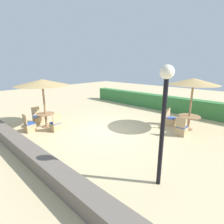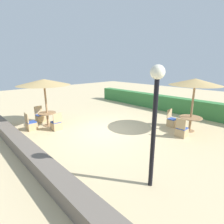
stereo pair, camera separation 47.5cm
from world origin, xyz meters
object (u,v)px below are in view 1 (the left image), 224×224
at_px(parasol_front_left, 42,83).
at_px(round_table_front_left, 46,117).
at_px(patio_chair_front_left_east, 56,126).
at_px(parasol_back_right, 194,82).
at_px(lamp_post, 164,104).
at_px(patio_chair_front_left_south, 30,127).
at_px(round_table_back_right, 189,119).
at_px(patio_chair_back_right_south, 181,130).
at_px(patio_chair_front_left_west, 38,119).
at_px(patio_chair_back_right_west, 171,121).

distance_m(parasol_front_left, round_table_front_left, 1.85).
height_order(patio_chair_front_left_east, parasol_back_right, parasol_back_right).
xyz_separation_m(lamp_post, round_table_front_left, (-6.87, 0.10, -1.79)).
distance_m(patio_chair_front_left_south, round_table_back_right, 8.22).
relative_size(round_table_front_left, patio_chair_back_right_south, 1.02).
height_order(parasol_front_left, patio_chair_back_right_south, parasol_front_left).
xyz_separation_m(patio_chair_front_left_south, parasol_back_right, (5.80, 5.82, 2.24)).
bearing_deg(patio_chair_front_left_east, patio_chair_front_left_west, 92.14).
xyz_separation_m(parasol_front_left, round_table_back_right, (5.85, 4.90, -1.82)).
bearing_deg(parasol_front_left, patio_chair_front_left_east, 2.47).
bearing_deg(patio_chair_back_right_south, patio_chair_front_left_east, -142.27).
distance_m(round_table_back_right, patio_chair_back_right_south, 1.08).
relative_size(parasol_front_left, parasol_back_right, 1.02).
distance_m(round_table_back_right, patio_chair_back_right_west, 1.04).
height_order(patio_chair_front_left_east, round_table_back_right, patio_chair_front_left_east).
xyz_separation_m(patio_chair_front_left_east, parasol_back_right, (4.91, 4.86, 2.24)).
distance_m(patio_chair_back_right_west, patio_chair_back_right_south, 1.47).
distance_m(lamp_post, parasol_front_left, 6.87).
relative_size(parasol_back_right, round_table_back_right, 2.44).
distance_m(patio_chair_front_left_west, parasol_back_right, 8.71).
height_order(round_table_front_left, parasol_back_right, parasol_back_right).
xyz_separation_m(patio_chair_front_left_south, patio_chair_back_right_south, (5.84, 4.80, 0.00)).
height_order(round_table_front_left, patio_chair_back_right_west, patio_chair_back_right_west).
height_order(round_table_front_left, patio_chair_back_right_south, patio_chair_back_right_south).
height_order(lamp_post, patio_chair_front_left_east, lamp_post).
height_order(round_table_front_left, patio_chair_front_left_south, patio_chair_front_left_south).
bearing_deg(round_table_front_left, parasol_front_left, -135.00).
xyz_separation_m(lamp_post, patio_chair_back_right_south, (-0.97, 3.98, -2.09)).
xyz_separation_m(lamp_post, patio_chair_back_right_west, (-2.00, 5.02, -2.09)).
bearing_deg(parasol_front_left, patio_chair_back_right_west, 45.32).
bearing_deg(parasol_back_right, lamp_post, -78.56).
relative_size(lamp_post, patio_chair_back_right_south, 3.57).
distance_m(lamp_post, patio_chair_back_right_west, 5.80).
bearing_deg(patio_chair_back_right_south, patio_chair_front_left_west, -150.37).
bearing_deg(patio_chair_front_left_east, patio_chair_back_right_south, -52.27).
bearing_deg(patio_chair_back_right_west, parasol_back_right, 89.00).
bearing_deg(lamp_post, patio_chair_back_right_west, 111.75).
bearing_deg(patio_chair_back_right_south, parasol_front_left, -146.69).
height_order(patio_chair_front_left_west, patio_chair_front_left_east, same).
xyz_separation_m(patio_chair_front_left_west, patio_chair_back_right_south, (6.87, 3.91, 0.00)).
bearing_deg(patio_chair_front_left_east, patio_chair_back_right_west, -38.80).
relative_size(patio_chair_front_left_east, patio_chair_back_right_south, 1.00).
xyz_separation_m(patio_chair_back_right_west, patio_chair_back_right_south, (1.04, -1.04, 0.00)).
xyz_separation_m(round_table_front_left, round_table_back_right, (5.85, 4.90, 0.03)).
distance_m(lamp_post, patio_chair_front_left_east, 6.28).
distance_m(lamp_post, round_table_front_left, 7.10).
bearing_deg(parasol_back_right, parasol_front_left, -140.06).
relative_size(parasol_front_left, round_table_back_right, 2.50).
height_order(patio_chair_front_left_west, patio_chair_back_right_south, same).
relative_size(parasol_front_left, patio_chair_back_right_south, 2.94).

